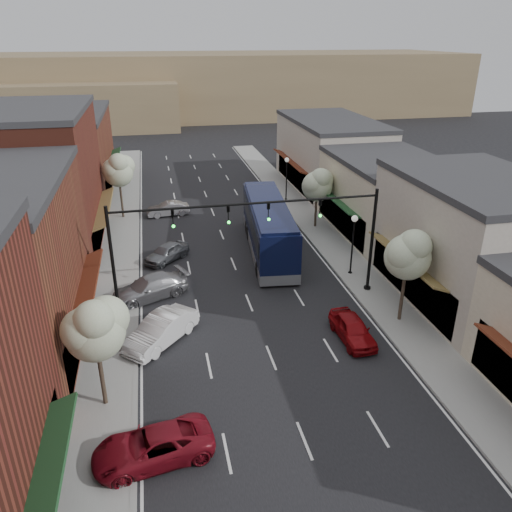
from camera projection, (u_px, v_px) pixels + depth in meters
ground at (281, 381)px, 24.53m from camera, size 160.00×160.00×0.00m
sidewalk_left at (119, 249)px, 39.44m from camera, size 2.80×73.00×0.15m
sidewalk_right at (322, 233)px, 42.61m from camera, size 2.80×73.00×0.15m
curb_left at (137, 247)px, 39.71m from camera, size 0.25×73.00×0.17m
curb_right at (306, 234)px, 42.35m from camera, size 0.25×73.00×0.17m
bldg_left_midfar at (32, 182)px, 37.51m from camera, size 10.14×14.10×10.90m
bldg_left_far at (64, 153)px, 52.31m from camera, size 10.14×18.10×8.40m
bldg_right_midnear at (472, 241)px, 30.88m from camera, size 9.14×12.10×7.90m
bldg_right_midfar at (385, 196)px, 41.90m from camera, size 9.14×12.10×6.40m
bldg_right_far at (330, 154)px, 54.21m from camera, size 9.14×16.10×7.40m
hill_far at (172, 85)px, 102.47m from camera, size 120.00×30.00×12.00m
hill_near at (33, 106)px, 87.85m from camera, size 50.00×20.00×8.00m
signal_mast_right at (338, 228)px, 30.85m from camera, size 8.22×0.46×7.00m
signal_mast_left at (153, 243)px, 28.73m from camera, size 8.22×0.46×7.00m
tree_right_near at (409, 253)px, 27.81m from camera, size 2.85×2.65×5.95m
tree_right_far at (318, 184)px, 42.29m from camera, size 2.85×2.65×5.43m
tree_left_near at (95, 327)px, 21.20m from camera, size 2.85×2.65×5.69m
tree_left_far at (119, 169)px, 44.27m from camera, size 2.85×2.65×6.13m
lamp_post_near at (353, 235)px, 34.16m from camera, size 0.44×0.44×4.44m
lamp_post_far at (287, 172)px, 49.79m from camera, size 0.44×0.44×4.44m
coach_bus at (268, 227)px, 38.42m from camera, size 4.07×13.00×3.91m
red_hatchback at (352, 329)px, 27.65m from camera, size 1.74×4.02×1.35m
parked_car_a at (153, 446)px, 19.79m from camera, size 5.09×2.97×1.33m
parked_car_b at (161, 330)px, 27.32m from camera, size 4.45×4.67×1.58m
parked_car_c at (150, 288)px, 31.97m from camera, size 5.46×3.89×1.47m
parked_car_d at (167, 252)px, 37.33m from camera, size 3.84×3.80×1.31m
parked_car_e at (168, 209)px, 46.60m from camera, size 4.03×1.78×1.29m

